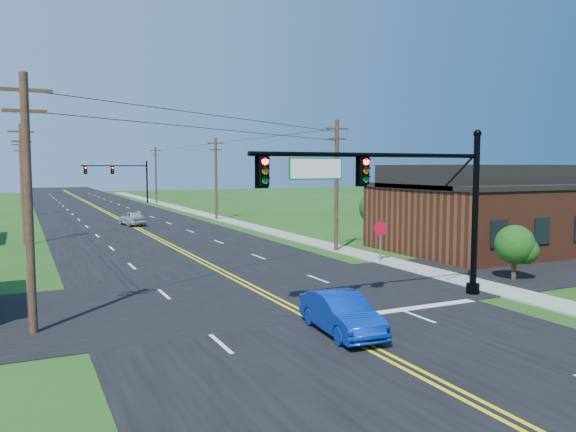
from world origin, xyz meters
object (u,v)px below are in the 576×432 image
signal_mast_main (395,193)px  blue_car (341,314)px  signal_mast_far (119,175)px  stop_sign (380,233)px

signal_mast_main → blue_car: (-4.16, -2.69, -4.04)m
signal_mast_main → blue_car: signal_mast_main is taller
signal_mast_main → signal_mast_far: size_ratio=1.03×
blue_car → stop_sign: (9.78, 11.67, 1.12)m
signal_mast_far → blue_car: (-4.26, -74.69, -3.84)m
signal_mast_main → stop_sign: 10.99m
signal_mast_far → stop_sign: signal_mast_far is taller
signal_mast_far → signal_mast_main: bearing=-90.1°
signal_mast_far → blue_car: size_ratio=2.56×
signal_mast_far → blue_car: signal_mast_far is taller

